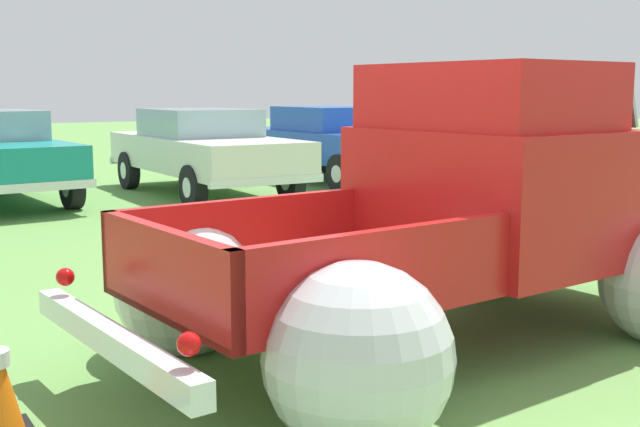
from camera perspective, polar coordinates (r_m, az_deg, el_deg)
ground_plane at (r=5.63m, az=7.47°, el=-9.27°), size 80.00×80.00×0.00m
vintage_pickup_truck at (r=5.71m, az=10.43°, el=-1.23°), size 4.75×3.05×1.96m
show_car_2 at (r=13.53m, az=-8.34°, el=4.65°), size 1.89×4.65×1.43m
show_car_3 at (r=15.29m, az=0.97°, el=5.21°), size 1.94×4.51×1.43m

